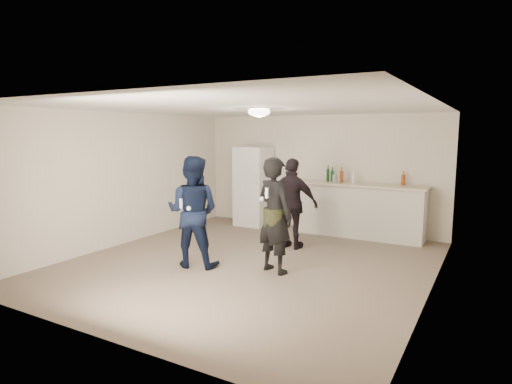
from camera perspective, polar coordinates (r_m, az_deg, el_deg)
The scene contains 21 objects.
floor at distance 7.09m, azimuth -0.81°, elevation -9.44°, with size 6.00×6.00×0.00m, color #6B5B4C.
ceiling at distance 6.78m, azimuth -0.85°, elevation 11.17°, with size 6.00×6.00×0.00m, color silver.
wall_back at distance 9.52m, azimuth 8.32°, elevation 2.60°, with size 6.00×6.00×0.00m, color beige.
wall_front at distance 4.53m, azimuth -20.38°, elevation -3.56°, with size 6.00×6.00×0.00m, color beige.
wall_left at distance 8.54m, azimuth -16.98°, elevation 1.74°, with size 6.00×6.00×0.00m, color beige.
wall_right at distance 5.95m, azimuth 22.72°, elevation -1.05°, with size 6.00×6.00×0.00m, color beige.
counter at distance 8.99m, azimuth 13.43°, elevation -2.50°, with size 2.60×0.56×1.05m, color beige.
counter_top at distance 8.91m, azimuth 13.54°, elevation 0.95°, with size 2.68×0.64×0.04m, color beige.
fridge at distance 9.81m, azimuth -0.34°, elevation 0.78°, with size 0.70×0.70×1.80m, color white.
fridge_handle at distance 9.31m, azimuth 0.03°, elevation 2.87°, with size 0.02×0.02×0.60m, color white.
ceiling_dome at distance 7.04m, azimuth 0.41°, elevation 10.64°, with size 0.36×0.36×0.16m, color white.
shaker at distance 8.95m, azimuth 10.42°, elevation 1.74°, with size 0.08×0.08×0.17m, color #ADADB1.
man at distance 6.83m, azimuth -8.42°, elevation -2.60°, with size 0.85×0.67×1.76m, color #0E1B3B.
woman at distance 6.46m, azimuth 2.49°, elevation -3.11°, with size 0.64×0.42×1.76m, color black.
camo_shorts at distance 6.46m, azimuth 2.49°, elevation -3.38°, with size 0.34×0.34×0.28m, color #333819.
spectator at distance 7.82m, azimuth 4.87°, elevation -1.58°, with size 0.97×0.41×1.66m, color black.
remote_man at distance 6.58m, azimuth -9.95°, elevation -1.52°, with size 0.04×0.04×0.15m, color silver.
nunchuk_man at distance 6.54m, azimuth -8.95°, elevation -2.17°, with size 0.07×0.07×0.07m, color white.
remote_woman at distance 6.18m, azimuth 1.46°, elevation -0.13°, with size 0.04×0.04×0.15m, color white.
nunchuk_woman at distance 6.27m, azimuth 0.78°, elevation -0.94°, with size 0.07×0.07×0.07m, color white.
bottle_cluster at distance 9.05m, azimuth 12.71°, elevation 1.93°, with size 1.58×0.21×0.27m.
Camera 1 is at (3.42, -5.85, 2.11)m, focal length 30.00 mm.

